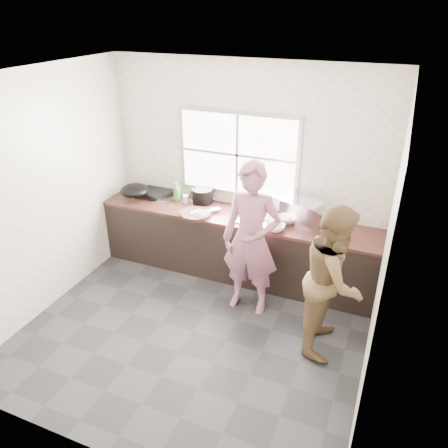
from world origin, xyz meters
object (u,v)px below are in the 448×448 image
at_px(dish_rack, 302,213).
at_px(cutting_board, 196,214).
at_px(pot_lid_left, 157,198).
at_px(pot_lid_right, 160,200).
at_px(bowl_mince, 200,214).
at_px(bottle_green, 177,191).
at_px(bottle_brown_tall, 195,193).
at_px(black_pot, 202,196).
at_px(person_side, 334,279).
at_px(glass_jar, 185,199).
at_px(bowl_held, 263,217).
at_px(burner, 158,191).
at_px(woman, 251,245).
at_px(plate_food, 198,199).
at_px(bowl_crabs, 275,228).
at_px(wok, 135,190).
at_px(bottle_brown_short, 195,194).

bearing_deg(dish_rack, cutting_board, -154.04).
bearing_deg(dish_rack, pot_lid_left, -164.98).
bearing_deg(pot_lid_right, cutting_board, -20.39).
height_order(bowl_mince, bottle_green, bottle_green).
height_order(cutting_board, pot_lid_right, cutting_board).
relative_size(cutting_board, bottle_brown_tall, 1.95).
xyz_separation_m(black_pot, pot_lid_left, (-0.62, -0.13, -0.09)).
bearing_deg(person_side, glass_jar, 64.56).
relative_size(bowl_held, burner, 0.42).
relative_size(bottle_green, burner, 0.59).
xyz_separation_m(woman, bowl_held, (-0.06, 0.63, 0.04)).
xyz_separation_m(woman, person_side, (0.97, -0.27, -0.04)).
distance_m(cutting_board, dish_rack, 1.32).
distance_m(bottle_green, burner, 0.39).
relative_size(person_side, bottle_brown_tall, 7.84).
bearing_deg(woman, person_side, -15.25).
bearing_deg(person_side, plate_food, 60.35).
bearing_deg(bottle_brown_tall, plate_food, 0.00).
bearing_deg(cutting_board, bottle_green, 143.42).
bearing_deg(glass_jar, bottle_green, 172.46).
distance_m(bottle_green, dish_rack, 1.73).
height_order(bowl_mince, pot_lid_right, bowl_mince).
relative_size(glass_jar, burner, 0.23).
xyz_separation_m(bowl_mince, black_pot, (-0.15, 0.39, 0.07)).
bearing_deg(bowl_held, plate_food, 167.53).
xyz_separation_m(cutting_board, glass_jar, (-0.30, 0.30, 0.03)).
bearing_deg(bowl_crabs, wok, 176.12).
distance_m(glass_jar, wok, 0.70).
distance_m(bowl_mince, glass_jar, 0.47).
bearing_deg(bottle_green, woman, -29.05).
xyz_separation_m(person_side, burner, (-2.65, 1.11, 0.09)).
bearing_deg(pot_lid_right, burner, 126.39).
bearing_deg(black_pot, plate_food, 153.94).
xyz_separation_m(bottle_brown_short, burner, (-0.57, -0.02, -0.05)).
distance_m(person_side, glass_jar, 2.36).
height_order(woman, plate_food, woman).
relative_size(bowl_crabs, bowl_held, 1.00).
distance_m(black_pot, pot_lid_right, 0.60).
xyz_separation_m(bottle_green, burner, (-0.36, 0.10, -0.10)).
xyz_separation_m(person_side, dish_rack, (-0.56, 0.91, 0.23)).
bearing_deg(cutting_board, bottle_brown_tall, 117.13).
bearing_deg(pot_lid_right, bowl_mince, -18.72).
bearing_deg(black_pot, bottle_brown_short, 160.89).
distance_m(bowl_crabs, dish_rack, 0.36).
bearing_deg(pot_lid_left, bottle_brown_tall, 20.05).
distance_m(woman, burner, 1.88).
bearing_deg(bowl_mince, bowl_held, 15.88).
bearing_deg(bowl_mince, dish_rack, 10.28).
distance_m(woman, bowl_mince, 0.92).
xyz_separation_m(glass_jar, pot_lid_right, (-0.37, -0.06, -0.05)).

